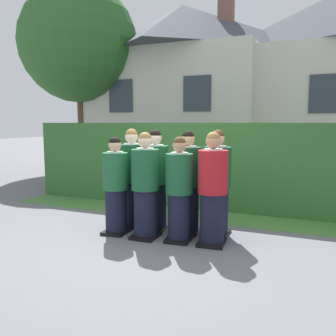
% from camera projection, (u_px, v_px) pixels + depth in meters
% --- Properties ---
extents(ground_plane, '(60.00, 60.00, 0.00)m').
position_uv_depth(ground_plane, '(162.00, 238.00, 5.46)').
color(ground_plane, slate).
extents(student_front_row_0, '(0.40, 0.46, 1.53)m').
position_uv_depth(student_front_row_0, '(116.00, 188.00, 5.65)').
color(student_front_row_0, black).
rests_on(student_front_row_0, ground).
extents(student_front_row_1, '(0.42, 0.47, 1.61)m').
position_uv_depth(student_front_row_1, '(145.00, 188.00, 5.42)').
color(student_front_row_1, black).
rests_on(student_front_row_1, ground).
extents(student_front_row_2, '(0.40, 0.47, 1.55)m').
position_uv_depth(student_front_row_2, '(179.00, 192.00, 5.28)').
color(student_front_row_2, black).
rests_on(student_front_row_2, ground).
extents(student_in_red_blazer, '(0.42, 0.49, 1.62)m').
position_uv_depth(student_in_red_blazer, '(212.00, 192.00, 5.12)').
color(student_in_red_blazer, black).
rests_on(student_in_red_blazer, ground).
extents(student_rear_row_0, '(0.43, 0.53, 1.65)m').
position_uv_depth(student_rear_row_0, '(132.00, 180.00, 6.09)').
color(student_rear_row_0, black).
rests_on(student_rear_row_0, ground).
extents(student_rear_row_1, '(0.43, 0.48, 1.63)m').
position_uv_depth(student_rear_row_1, '(155.00, 182.00, 5.90)').
color(student_rear_row_1, black).
rests_on(student_rear_row_1, ground).
extents(student_rear_row_2, '(0.42, 0.53, 1.62)m').
position_uv_depth(student_rear_row_2, '(188.00, 184.00, 5.70)').
color(student_rear_row_2, black).
rests_on(student_rear_row_2, ground).
extents(student_rear_row_3, '(0.43, 0.51, 1.64)m').
position_uv_depth(student_rear_row_3, '(217.00, 186.00, 5.55)').
color(student_rear_row_3, black).
rests_on(student_rear_row_3, ground).
extents(hedge, '(7.95, 0.70, 1.74)m').
position_uv_depth(hedge, '(207.00, 165.00, 7.47)').
color(hedge, '#33662D').
rests_on(hedge, ground).
extents(school_building_main, '(6.44, 4.73, 6.09)m').
position_uv_depth(school_building_main, '(182.00, 86.00, 13.74)').
color(school_building_main, beige).
rests_on(school_building_main, ground).
extents(oak_tree_left, '(4.14, 4.14, 6.60)m').
position_uv_depth(oak_tree_left, '(79.00, 43.00, 12.73)').
color(oak_tree_left, brown).
rests_on(oak_tree_left, ground).
extents(lawn_strip, '(7.95, 0.90, 0.01)m').
position_uv_depth(lawn_strip, '(194.00, 215.00, 6.84)').
color(lawn_strip, '#477A38').
rests_on(lawn_strip, ground).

